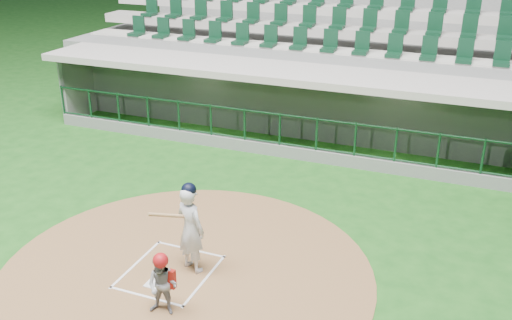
# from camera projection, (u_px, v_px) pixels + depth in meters

# --- Properties ---
(ground) EXTENTS (120.00, 120.00, 0.00)m
(ground) POSITION_uv_depth(u_px,v_px,m) (177.00, 264.00, 11.20)
(ground) COLOR #174C15
(ground) RESTS_ON ground
(dirt_circle) EXTENTS (7.20, 7.20, 0.01)m
(dirt_circle) POSITION_uv_depth(u_px,v_px,m) (186.00, 272.00, 10.93)
(dirt_circle) COLOR brown
(dirt_circle) RESTS_ON ground
(home_plate) EXTENTS (0.43, 0.43, 0.02)m
(home_plate) POSITION_uv_depth(u_px,v_px,m) (159.00, 283.00, 10.60)
(home_plate) COLOR silver
(home_plate) RESTS_ON dirt_circle
(batter_box_chalk) EXTENTS (1.55, 1.80, 0.01)m
(batter_box_chalk) POSITION_uv_depth(u_px,v_px,m) (170.00, 271.00, 10.94)
(batter_box_chalk) COLOR white
(batter_box_chalk) RESTS_ON ground
(dugout_structure) EXTENTS (16.40, 3.70, 3.00)m
(dugout_structure) POSITION_uv_depth(u_px,v_px,m) (303.00, 106.00, 17.46)
(dugout_structure) COLOR gray
(dugout_structure) RESTS_ON ground
(seating_deck) EXTENTS (17.00, 6.72, 5.15)m
(seating_deck) POSITION_uv_depth(u_px,v_px,m) (328.00, 68.00, 19.96)
(seating_deck) COLOR slate
(seating_deck) RESTS_ON ground
(batter) EXTENTS (0.91, 0.95, 1.83)m
(batter) POSITION_uv_depth(u_px,v_px,m) (190.00, 227.00, 10.69)
(batter) COLOR silver
(batter) RESTS_ON dirt_circle
(catcher) EXTENTS (0.58, 0.48, 1.18)m
(catcher) POSITION_uv_depth(u_px,v_px,m) (162.00, 284.00, 9.60)
(catcher) COLOR gray
(catcher) RESTS_ON dirt_circle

